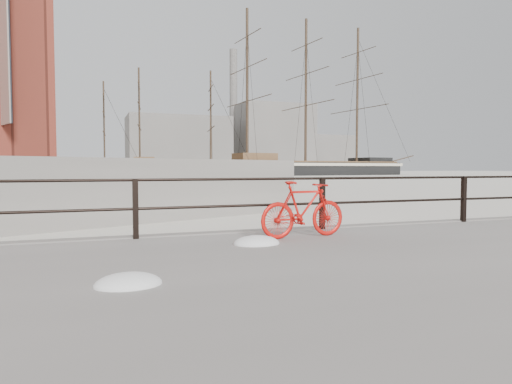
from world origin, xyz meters
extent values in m
plane|color=white|center=(0.00, 0.00, 0.00)|extent=(400.00, 400.00, 0.00)
imported|color=red|center=(-4.32, -0.99, 0.83)|extent=(1.61, 0.37, 0.96)
ellipsoid|color=white|center=(-5.29, -1.34, 0.48)|extent=(0.74, 0.58, 0.26)
ellipsoid|color=white|center=(-7.37, -3.22, 0.47)|extent=(0.68, 0.53, 0.24)
cube|color=gray|center=(20.00, 140.00, 9.00)|extent=(32.00, 18.00, 18.00)
cube|color=gray|center=(55.00, 145.00, 12.00)|extent=(26.00, 20.00, 24.00)
cube|color=gray|center=(78.00, 150.00, 7.00)|extent=(20.00, 16.00, 14.00)
cylinder|color=gray|center=(42.00, 150.00, 22.00)|extent=(2.80, 2.80, 44.00)
camera|label=1|loc=(-7.74, -7.92, 1.53)|focal=32.00mm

